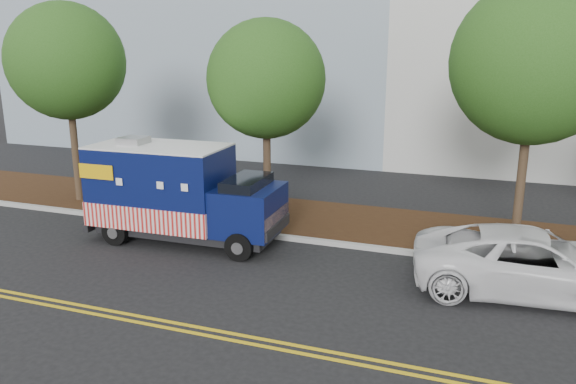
% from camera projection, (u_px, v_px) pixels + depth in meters
% --- Properties ---
extents(ground, '(120.00, 120.00, 0.00)m').
position_uv_depth(ground, '(239.00, 251.00, 16.43)').
color(ground, black).
rests_on(ground, ground).
extents(curb, '(120.00, 0.18, 0.15)m').
position_uv_depth(curb, '(257.00, 234.00, 17.68)').
color(curb, '#9E9E99').
rests_on(curb, ground).
extents(mulch_strip, '(120.00, 4.00, 0.15)m').
position_uv_depth(mulch_strip, '(281.00, 215.00, 19.59)').
color(mulch_strip, black).
rests_on(mulch_strip, ground).
extents(centerline_near, '(120.00, 0.10, 0.01)m').
position_uv_depth(centerline_near, '(155.00, 319.00, 12.38)').
color(centerline_near, gold).
rests_on(centerline_near, ground).
extents(centerline_far, '(120.00, 0.10, 0.01)m').
position_uv_depth(centerline_far, '(148.00, 324.00, 12.15)').
color(centerline_far, gold).
rests_on(centerline_far, ground).
extents(tree_a, '(4.16, 4.16, 7.36)m').
position_uv_depth(tree_a, '(66.00, 62.00, 20.04)').
color(tree_a, '#38281C').
rests_on(tree_a, ground).
extents(tree_b, '(3.87, 3.87, 6.71)m').
position_uv_depth(tree_b, '(266.00, 79.00, 18.20)').
color(tree_b, '#38281C').
rests_on(tree_b, ground).
extents(tree_c, '(4.57, 4.57, 7.68)m').
position_uv_depth(tree_c, '(534.00, 63.00, 15.44)').
color(tree_c, '#38281C').
rests_on(tree_c, ground).
extents(sign_post, '(0.06, 0.06, 2.40)m').
position_uv_depth(sign_post, '(226.00, 192.00, 18.29)').
color(sign_post, '#473828').
rests_on(sign_post, ground).
extents(food_truck, '(6.02, 2.39, 3.14)m').
position_uv_depth(food_truck, '(177.00, 195.00, 17.04)').
color(food_truck, black).
rests_on(food_truck, ground).
extents(white_car, '(5.86, 3.08, 1.57)m').
position_uv_depth(white_car, '(534.00, 263.00, 13.49)').
color(white_car, white).
rests_on(white_car, ground).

